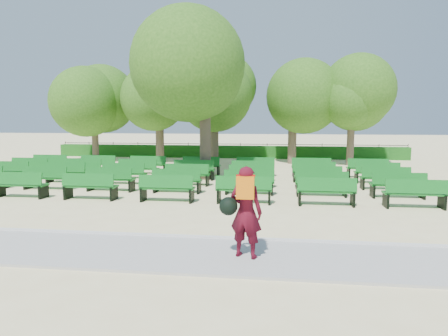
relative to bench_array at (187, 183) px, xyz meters
name	(u,v)px	position (x,y,z in m)	size (l,w,h in m)	color
ground	(184,191)	(0.18, -1.44, -0.10)	(120.00, 120.00, 0.00)	beige
paving	(107,251)	(0.18, -8.84, -0.07)	(30.00, 2.20, 0.06)	#A8A7A3
curb	(127,235)	(0.18, -7.69, -0.05)	(30.00, 0.12, 0.10)	silver
hedge	(227,152)	(0.18, 12.56, 0.35)	(26.00, 0.70, 0.90)	#1A5A17
fence	(227,157)	(0.18, 12.96, -0.10)	(26.00, 0.10, 1.02)	black
tree_line	(219,164)	(0.18, 8.56, -0.10)	(21.80, 6.80, 7.04)	#38691C
bench_array	(187,183)	(0.00, 0.00, 0.00)	(1.93, 0.64, 1.21)	#12671D
tree_among	(205,83)	(0.46, 1.92, 4.47)	(5.05, 5.05, 6.87)	brown
person	(244,211)	(3.20, -8.92, 0.94)	(0.94, 0.64, 1.90)	#4A0A18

